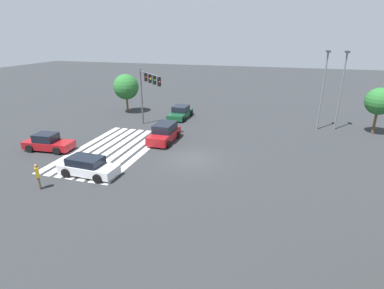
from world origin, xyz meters
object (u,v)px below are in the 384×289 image
at_px(car_2, 48,143).
at_px(street_light_pole_b, 323,84).
at_px(car_1, 88,166).
at_px(tree_corner_b, 126,87).
at_px(car_0, 181,113).
at_px(street_light_pole_a, 342,84).
at_px(pedestrian, 38,175).
at_px(traffic_signal_mast, 148,85).
at_px(car_3, 164,133).
at_px(tree_corner_c, 379,101).

relative_size(car_2, street_light_pole_b, 0.54).
distance_m(car_1, tree_corner_b, 18.79).
xyz_separation_m(car_0, street_light_pole_a, (-0.23, 17.44, 4.20)).
height_order(pedestrian, street_light_pole_a, street_light_pole_a).
distance_m(traffic_signal_mast, pedestrian, 15.03).
bearing_deg(car_2, pedestrian, -58.08).
relative_size(car_2, car_3, 1.01).
height_order(street_light_pole_a, tree_corner_c, street_light_pole_a).
bearing_deg(car_1, tree_corner_c, 39.26).
bearing_deg(car_0, traffic_signal_mast, -18.91).
relative_size(car_0, car_1, 1.04).
bearing_deg(street_light_pole_b, pedestrian, -44.49).
height_order(car_0, tree_corner_b, tree_corner_b).
relative_size(car_0, tree_corner_c, 0.96).
xyz_separation_m(traffic_signal_mast, tree_corner_c, (-4.89, 22.85, -1.31)).
relative_size(traffic_signal_mast, tree_corner_b, 1.26).
xyz_separation_m(traffic_signal_mast, car_0, (-5.13, 1.83, -4.02)).
relative_size(pedestrian, street_light_pole_b, 0.22).
bearing_deg(street_light_pole_a, traffic_signal_mast, -74.46).
bearing_deg(tree_corner_c, car_0, -90.65).
distance_m(car_0, car_1, 16.95).
relative_size(car_1, pedestrian, 2.44).
distance_m(traffic_signal_mast, tree_corner_c, 23.41).
xyz_separation_m(car_3, tree_corner_c, (-8.23, 19.83, 2.57)).
distance_m(car_2, street_light_pole_a, 29.08).
bearing_deg(tree_corner_b, tree_corner_c, 88.11).
bearing_deg(pedestrian, car_3, 25.02).
distance_m(car_3, tree_corner_c, 21.63).
bearing_deg(street_light_pole_a, car_3, -61.85).
bearing_deg(street_light_pole_a, car_0, -89.24).
distance_m(traffic_signal_mast, car_2, 11.09).
distance_m(street_light_pole_b, tree_corner_b, 23.24).
bearing_deg(traffic_signal_mast, pedestrian, -51.03).
bearing_deg(tree_corner_b, pedestrian, 11.64).
bearing_deg(car_0, tree_corner_c, 90.04).
height_order(street_light_pole_b, tree_corner_c, street_light_pole_b).
bearing_deg(car_2, tree_corner_b, 84.57).
relative_size(traffic_signal_mast, car_3, 1.41).
relative_size(car_3, tree_corner_b, 0.89).
bearing_deg(car_3, tree_corner_c, 113.00).
distance_m(pedestrian, tree_corner_b, 20.88).
height_order(car_3, street_light_pole_a, street_light_pole_a).
bearing_deg(car_1, street_light_pole_a, 44.90).
height_order(street_light_pole_a, street_light_pole_b, street_light_pole_b).
bearing_deg(car_2, car_3, 25.19).
xyz_separation_m(traffic_signal_mast, pedestrian, (14.50, -1.53, -3.66)).
bearing_deg(tree_corner_c, street_light_pole_b, -89.32).
xyz_separation_m(car_1, car_3, (-8.42, 2.67, 0.13)).
distance_m(car_1, car_2, 7.14).
bearing_deg(car_1, tree_corner_b, 111.79).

